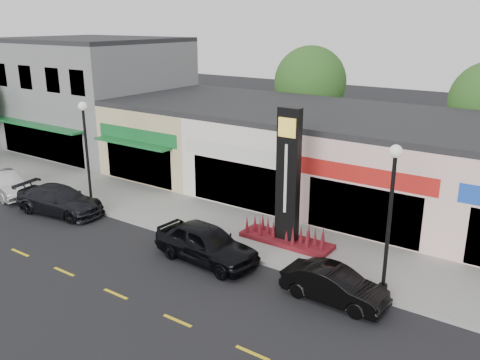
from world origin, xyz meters
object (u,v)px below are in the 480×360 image
Objects in this scene: lamp_east_near at (391,206)px; pylon_sign at (288,197)px; lamp_west_near at (86,143)px; car_dark_sedan at (60,200)px; car_black_conv at (334,285)px; car_white_van at (4,184)px; car_black_sedan at (206,243)px.

lamp_east_near is 5.42m from pylon_sign.
lamp_west_near reaches higher than car_dark_sedan.
car_black_conv is (15.24, 0.18, -0.08)m from car_dark_sedan.
pylon_sign is 5.10m from car_black_conv.
car_white_van is 1.10× the size of car_black_conv.
car_white_van is at bearing 82.84° from car_dark_sedan.
car_dark_sedan is (-16.52, -1.56, -2.77)m from lamp_east_near.
lamp_east_near reaches higher than car_white_van.
car_dark_sedan is 1.04× the size of car_black_sedan.
car_black_conv is (-1.28, -1.38, -2.85)m from lamp_east_near.
car_black_sedan is 5.67m from car_black_conv.
car_black_conv is (3.72, -3.08, -1.65)m from pylon_sign.
car_white_van is 14.42m from car_black_sedan.
pylon_sign is 4.03m from car_black_sedan.
pylon_sign reaches higher than car_white_van.
lamp_west_near is 1.17× the size of car_black_sedan.
lamp_west_near is at bearing 180.00° from lamp_east_near.
car_black_conv is at bearing -82.01° from car_white_van.
car_black_sedan is (-6.95, -1.50, -2.68)m from lamp_east_near.
car_black_conv is at bearing -98.09° from car_dark_sedan.
lamp_west_near reaches higher than car_black_conv.
car_dark_sedan is at bearing -81.31° from car_white_van.
car_black_sedan is at bearing -98.44° from car_dark_sedan.
pylon_sign is at bearing 161.25° from lamp_east_near.
car_white_van is (-5.37, -1.69, -2.78)m from lamp_west_near.
lamp_east_near reaches higher than car_dark_sedan.
pylon_sign is 16.79m from car_white_van.
lamp_west_near is at bearing -27.35° from car_dark_sedan.
car_black_sedan reaches higher than car_black_conv.
car_black_sedan reaches higher than car_dark_sedan.
lamp_west_near is 1.12× the size of car_dark_sedan.
lamp_west_near and lamp_east_near have the same top height.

